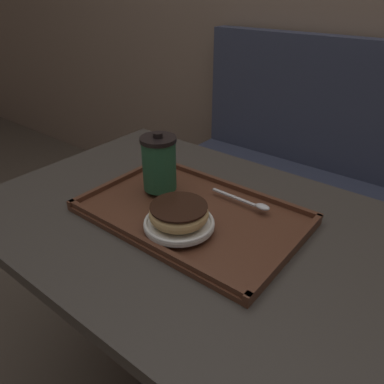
% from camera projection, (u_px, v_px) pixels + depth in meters
% --- Properties ---
extents(booth_bench, '(1.23, 0.44, 1.00)m').
position_uv_depth(booth_bench, '(309.00, 206.00, 1.66)').
color(booth_bench, '#33384C').
rests_on(booth_bench, ground_plane).
extents(cafe_table, '(1.03, 0.69, 0.72)m').
position_uv_depth(cafe_table, '(196.00, 270.00, 0.92)').
color(cafe_table, '#38332D').
rests_on(cafe_table, ground_plane).
extents(serving_tray, '(0.49, 0.32, 0.02)m').
position_uv_depth(serving_tray, '(192.00, 213.00, 0.86)').
color(serving_tray, '#512D1E').
rests_on(serving_tray, cafe_table).
extents(coffee_cup_front, '(0.09, 0.09, 0.14)m').
position_uv_depth(coffee_cup_front, '(159.00, 163.00, 0.90)').
color(coffee_cup_front, '#235638').
rests_on(coffee_cup_front, serving_tray).
extents(plate_with_chocolate_donut, '(0.15, 0.15, 0.01)m').
position_uv_depth(plate_with_chocolate_donut, '(179.00, 223.00, 0.78)').
color(plate_with_chocolate_donut, white).
rests_on(plate_with_chocolate_donut, serving_tray).
extents(donut_chocolate_glazed, '(0.12, 0.12, 0.04)m').
position_uv_depth(donut_chocolate_glazed, '(179.00, 213.00, 0.77)').
color(donut_chocolate_glazed, '#DBB270').
rests_on(donut_chocolate_glazed, plate_with_chocolate_donut).
extents(spoon, '(0.16, 0.02, 0.01)m').
position_uv_depth(spoon, '(253.00, 204.00, 0.85)').
color(spoon, silver).
rests_on(spoon, serving_tray).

